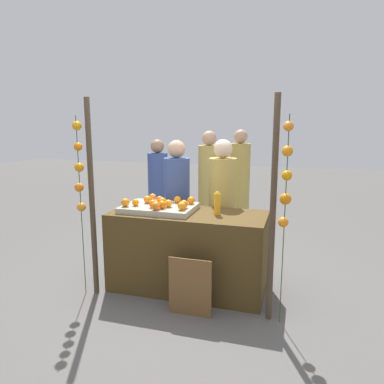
# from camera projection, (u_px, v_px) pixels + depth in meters

# --- Properties ---
(ground_plane) EXTENTS (24.00, 24.00, 0.00)m
(ground_plane) POSITION_uv_depth(u_px,v_px,m) (188.00, 287.00, 4.06)
(ground_plane) COLOR #565451
(stall_counter) EXTENTS (1.68, 0.72, 0.86)m
(stall_counter) POSITION_uv_depth(u_px,v_px,m) (188.00, 251.00, 3.98)
(stall_counter) COLOR #4C3819
(stall_counter) RESTS_ON ground_plane
(orange_tray) EXTENTS (0.78, 0.55, 0.06)m
(orange_tray) POSITION_uv_depth(u_px,v_px,m) (159.00, 208.00, 3.98)
(orange_tray) COLOR #B2AD99
(orange_tray) RESTS_ON stall_counter
(orange_0) EXTENTS (0.09, 0.09, 0.09)m
(orange_0) POSITION_uv_depth(u_px,v_px,m) (162.00, 205.00, 3.81)
(orange_0) COLOR orange
(orange_0) RESTS_ON orange_tray
(orange_1) EXTENTS (0.08, 0.08, 0.08)m
(orange_1) POSITION_uv_depth(u_px,v_px,m) (160.00, 199.00, 4.11)
(orange_1) COLOR orange
(orange_1) RESTS_ON orange_tray
(orange_2) EXTENTS (0.09, 0.09, 0.09)m
(orange_2) POSITION_uv_depth(u_px,v_px,m) (182.00, 206.00, 3.75)
(orange_2) COLOR orange
(orange_2) RESTS_ON orange_tray
(orange_3) EXTENTS (0.09, 0.09, 0.09)m
(orange_3) POSITION_uv_depth(u_px,v_px,m) (147.00, 200.00, 4.07)
(orange_3) COLOR orange
(orange_3) RESTS_ON orange_tray
(orange_4) EXTENTS (0.09, 0.09, 0.09)m
(orange_4) POSITION_uv_depth(u_px,v_px,m) (184.00, 204.00, 3.83)
(orange_4) COLOR orange
(orange_4) RESTS_ON orange_tray
(orange_5) EXTENTS (0.09, 0.09, 0.09)m
(orange_5) POSITION_uv_depth(u_px,v_px,m) (162.00, 201.00, 3.97)
(orange_5) COLOR orange
(orange_5) RESTS_ON orange_tray
(orange_6) EXTENTS (0.08, 0.08, 0.08)m
(orange_6) POSITION_uv_depth(u_px,v_px,m) (136.00, 202.00, 3.94)
(orange_6) COLOR orange
(orange_6) RESTS_ON orange_tray
(orange_7) EXTENTS (0.08, 0.08, 0.08)m
(orange_7) POSITION_uv_depth(u_px,v_px,m) (191.00, 200.00, 4.03)
(orange_7) COLOR orange
(orange_7) RESTS_ON orange_tray
(orange_8) EXTENTS (0.09, 0.09, 0.09)m
(orange_8) POSITION_uv_depth(u_px,v_px,m) (153.00, 197.00, 4.20)
(orange_8) COLOR orange
(orange_8) RESTS_ON orange_tray
(orange_9) EXTENTS (0.08, 0.08, 0.08)m
(orange_9) POSITION_uv_depth(u_px,v_px,m) (177.00, 199.00, 4.09)
(orange_9) COLOR orange
(orange_9) RESTS_ON orange_tray
(orange_10) EXTENTS (0.09, 0.09, 0.09)m
(orange_10) POSITION_uv_depth(u_px,v_px,m) (156.00, 206.00, 3.75)
(orange_10) COLOR orange
(orange_10) RESTS_ON orange_tray
(orange_11) EXTENTS (0.09, 0.09, 0.09)m
(orange_11) POSITION_uv_depth(u_px,v_px,m) (125.00, 202.00, 3.91)
(orange_11) COLOR orange
(orange_11) RESTS_ON orange_tray
(orange_12) EXTENTS (0.08, 0.08, 0.08)m
(orange_12) POSITION_uv_depth(u_px,v_px,m) (168.00, 203.00, 3.88)
(orange_12) COLOR orange
(orange_12) RESTS_ON orange_tray
(orange_13) EXTENTS (0.09, 0.09, 0.09)m
(orange_13) POSITION_uv_depth(u_px,v_px,m) (153.00, 204.00, 3.86)
(orange_13) COLOR orange
(orange_13) RESTS_ON orange_tray
(juice_bottle) EXTENTS (0.07, 0.07, 0.24)m
(juice_bottle) POSITION_uv_depth(u_px,v_px,m) (217.00, 204.00, 3.79)
(juice_bottle) COLOR orange
(juice_bottle) RESTS_ON stall_counter
(chalkboard_sign) EXTENTS (0.42, 0.03, 0.58)m
(chalkboard_sign) POSITION_uv_depth(u_px,v_px,m) (190.00, 288.00, 3.43)
(chalkboard_sign) COLOR brown
(chalkboard_sign) RESTS_ON ground_plane
(vendor_left) EXTENTS (0.32, 0.32, 1.61)m
(vendor_left) POSITION_uv_depth(u_px,v_px,m) (177.00, 209.00, 4.55)
(vendor_left) COLOR #384C8C
(vendor_left) RESTS_ON ground_plane
(vendor_right) EXTENTS (0.33, 0.33, 1.63)m
(vendor_right) POSITION_uv_depth(u_px,v_px,m) (222.00, 212.00, 4.36)
(vendor_right) COLOR tan
(vendor_right) RESTS_ON ground_plane
(crowd_person_0) EXTENTS (0.34, 0.34, 1.71)m
(crowd_person_0) POSITION_uv_depth(u_px,v_px,m) (240.00, 184.00, 6.16)
(crowd_person_0) COLOR tan
(crowd_person_0) RESTS_ON ground_plane
(crowd_person_1) EXTENTS (0.31, 0.31, 1.57)m
(crowd_person_1) POSITION_uv_depth(u_px,v_px,m) (158.00, 192.00, 5.77)
(crowd_person_1) COLOR #384C8C
(crowd_person_1) RESTS_ON ground_plane
(crowd_person_2) EXTENTS (0.34, 0.34, 1.70)m
(crowd_person_2) POSITION_uv_depth(u_px,v_px,m) (209.00, 188.00, 5.81)
(crowd_person_2) COLOR tan
(crowd_person_2) RESTS_ON ground_plane
(canopy_post_left) EXTENTS (0.06, 0.06, 2.07)m
(canopy_post_left) POSITION_uv_depth(u_px,v_px,m) (92.00, 200.00, 3.75)
(canopy_post_left) COLOR #473828
(canopy_post_left) RESTS_ON ground_plane
(canopy_post_right) EXTENTS (0.06, 0.06, 2.07)m
(canopy_post_right) POSITION_uv_depth(u_px,v_px,m) (273.00, 212.00, 3.23)
(canopy_post_right) COLOR #473828
(canopy_post_right) RESTS_ON ground_plane
(garland_strand_left) EXTENTS (0.11, 0.10, 1.89)m
(garland_strand_left) POSITION_uv_depth(u_px,v_px,m) (79.00, 169.00, 3.67)
(garland_strand_left) COLOR #2D4C23
(garland_strand_left) RESTS_ON ground_plane
(garland_strand_right) EXTENTS (0.11, 0.10, 1.89)m
(garland_strand_right) POSITION_uv_depth(u_px,v_px,m) (286.00, 180.00, 3.11)
(garland_strand_right) COLOR #2D4C23
(garland_strand_right) RESTS_ON ground_plane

